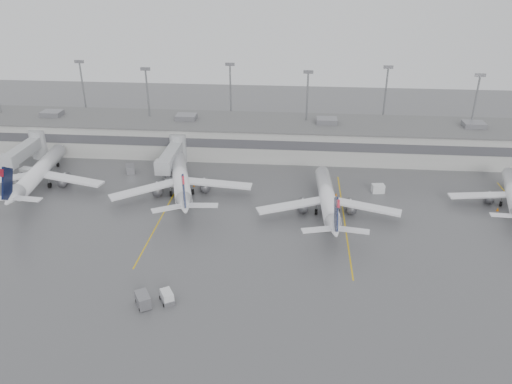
# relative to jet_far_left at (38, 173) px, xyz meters

# --- Properties ---
(ground) EXTENTS (260.00, 260.00, 0.00)m
(ground) POSITION_rel_jet_far_left_xyz_m (47.29, -32.90, -3.33)
(ground) COLOR #565658
(ground) RESTS_ON ground
(terminal) EXTENTS (152.00, 17.00, 9.45)m
(terminal) POSITION_rel_jet_far_left_xyz_m (47.29, 25.08, 0.84)
(terminal) COLOR #AAAAA5
(terminal) RESTS_ON ground
(light_masts) EXTENTS (142.40, 8.00, 20.60)m
(light_masts) POSITION_rel_jet_far_left_xyz_m (47.29, 30.85, 8.69)
(light_masts) COLOR gray
(light_masts) RESTS_ON ground
(jet_bridge_left) EXTENTS (4.00, 17.20, 7.00)m
(jet_bridge_left) POSITION_rel_jet_far_left_xyz_m (-8.21, 12.82, 0.54)
(jet_bridge_left) COLOR #A6A9AC
(jet_bridge_left) RESTS_ON ground
(jet_bridge_right) EXTENTS (4.00, 17.20, 7.00)m
(jet_bridge_right) POSITION_rel_jet_far_left_xyz_m (26.79, 12.82, 0.54)
(jet_bridge_right) COLOR #A6A9AC
(jet_bridge_right) RESTS_ON ground
(stand_markings) EXTENTS (105.25, 40.00, 0.01)m
(stand_markings) POSITION_rel_jet_far_left_xyz_m (47.29, -8.90, -3.33)
(stand_markings) COLOR gold
(stand_markings) RESTS_ON ground
(jet_far_left) EXTENTS (29.40, 33.11, 10.72)m
(jet_far_left) POSITION_rel_jet_far_left_xyz_m (0.00, 0.00, 0.00)
(jet_far_left) COLOR white
(jet_far_left) RESTS_ON ground
(jet_mid_left) EXTENTS (28.32, 32.20, 10.69)m
(jet_mid_left) POSITION_rel_jet_far_left_xyz_m (31.44, -0.78, -0.01)
(jet_mid_left) COLOR white
(jet_mid_left) RESTS_ON ground
(jet_mid_right) EXTENTS (27.68, 31.08, 10.05)m
(jet_mid_right) POSITION_rel_jet_far_left_xyz_m (61.58, -6.77, -0.21)
(jet_mid_right) COLOR white
(jet_mid_right) RESTS_ON ground
(baggage_tug) EXTENTS (2.82, 3.18, 1.75)m
(baggage_tug) POSITION_rel_jet_far_left_xyz_m (37.37, -36.49, -2.65)
(baggage_tug) COLOR white
(baggage_tug) RESTS_ON ground
(baggage_cart) EXTENTS (3.01, 3.45, 1.92)m
(baggage_cart) POSITION_rel_jet_far_left_xyz_m (34.17, -37.69, -2.33)
(baggage_cart) COLOR slate
(baggage_cart) RESTS_ON ground
(gse_uld_a) EXTENTS (3.02, 2.35, 1.90)m
(gse_uld_a) POSITION_rel_jet_far_left_xyz_m (-5.81, 5.59, -2.38)
(gse_uld_a) COLOR white
(gse_uld_a) RESTS_ON ground
(gse_uld_b) EXTENTS (2.76, 2.23, 1.70)m
(gse_uld_b) POSITION_rel_jet_far_left_xyz_m (28.15, 2.93, -2.48)
(gse_uld_b) COLOR white
(gse_uld_b) RESTS_ON ground
(gse_uld_c) EXTENTS (2.76, 2.04, 1.80)m
(gse_uld_c) POSITION_rel_jet_far_left_xyz_m (72.71, 3.63, -2.43)
(gse_uld_c) COLOR white
(gse_uld_c) RESTS_ON ground
(gse_loader) EXTENTS (2.75, 3.40, 1.84)m
(gse_loader) POSITION_rel_jet_far_left_xyz_m (17.09, 9.36, -2.41)
(gse_loader) COLOR slate
(gse_loader) RESTS_ON ground
(cone_a) EXTENTS (0.38, 0.38, 0.60)m
(cone_a) POSITION_rel_jet_far_left_xyz_m (-10.14, 5.67, -3.03)
(cone_a) COLOR orange
(cone_a) RESTS_ON ground
(cone_b) EXTENTS (0.38, 0.38, 0.60)m
(cone_b) POSITION_rel_jet_far_left_xyz_m (33.23, 3.14, -3.03)
(cone_b) COLOR orange
(cone_b) RESTS_ON ground
(cone_c) EXTENTS (0.44, 0.44, 0.70)m
(cone_c) POSITION_rel_jet_far_left_xyz_m (63.80, 1.21, -2.98)
(cone_c) COLOR orange
(cone_c) RESTS_ON ground
(cone_d) EXTENTS (0.49, 0.49, 0.78)m
(cone_d) POSITION_rel_jet_far_left_xyz_m (95.13, -2.86, -2.94)
(cone_d) COLOR orange
(cone_d) RESTS_ON ground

